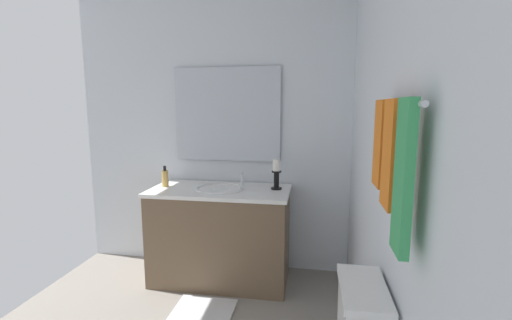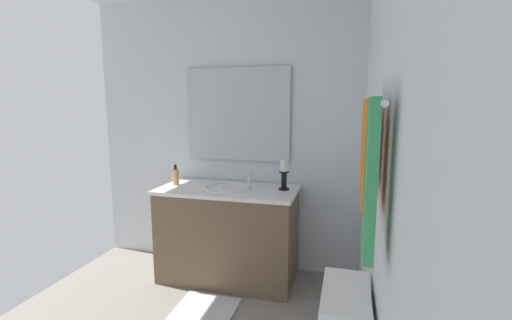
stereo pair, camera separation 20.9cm
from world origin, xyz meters
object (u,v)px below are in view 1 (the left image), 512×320
towel_near_corner (404,178)px  towel_near_vanity (381,144)px  vanity_cabinet (221,234)px  towel_bar (399,104)px  candle_holder_tall (276,174)px  towel_center (391,154)px  mirror (227,115)px  soap_bottle (165,178)px  sink_basin (220,193)px

towel_near_corner → towel_near_vanity: bearing=180.0°
vanity_cabinet → towel_bar: bearing=36.0°
candle_holder_tall → towel_center: 1.66m
candle_holder_tall → towel_near_vanity: size_ratio=0.71×
vanity_cabinet → towel_near_corner: size_ratio=2.45×
mirror → towel_near_corner: bearing=28.3°
vanity_cabinet → towel_near_vanity: (1.25, 1.03, 0.93)m
towel_bar → towel_center: towel_center is taller
candle_holder_tall → towel_bar: (1.52, 0.58, 0.55)m
mirror → towel_center: (1.73, 1.03, -0.10)m
soap_bottle → candle_holder_tall: bearing=93.9°
towel_near_vanity → towel_near_corner: size_ratio=0.74×
candle_holder_tall → towel_bar: 1.72m
towel_near_vanity → towel_near_corner: 0.39m
towel_near_vanity → sink_basin: bearing=-140.5°
soap_bottle → towel_center: size_ratio=0.46×
towel_near_corner → vanity_cabinet: bearing=-147.8°
mirror → soap_bottle: (0.27, -0.49, -0.54)m
towel_near_vanity → towel_center: bearing=0.0°
vanity_cabinet → towel_center: (1.45, 1.03, 0.91)m
candle_holder_tall → towel_near_vanity: towel_near_vanity is taller
candle_holder_tall → soap_bottle: 0.96m
vanity_cabinet → candle_holder_tall: candle_holder_tall is taller
sink_basin → soap_bottle: (-0.01, -0.49, 0.11)m
sink_basin → towel_near_vanity: 1.72m
vanity_cabinet → towel_bar: 2.09m
mirror → soap_bottle: mirror is taller
vanity_cabinet → towel_center: size_ratio=3.01×
vanity_cabinet → towel_bar: (1.45, 1.05, 1.09)m
mirror → towel_near_vanity: bearing=34.0°
sink_basin → mirror: mirror is taller
vanity_cabinet → towel_near_vanity: size_ratio=3.32×
mirror → towel_near_corner: 2.18m
mirror → soap_bottle: size_ratio=5.29×
soap_bottle → towel_center: towel_center is taller
vanity_cabinet → sink_basin: sink_basin is taller
vanity_cabinet → candle_holder_tall: (-0.07, 0.47, 0.53)m
soap_bottle → sink_basin: bearing=89.4°
mirror → towel_near_vanity: size_ratio=2.69×
towel_center → towel_near_vanity: bearing=180.0°
mirror → vanity_cabinet: bearing=-0.0°
towel_near_corner → mirror: bearing=-151.7°
towel_bar → towel_near_corner: (0.19, -0.02, -0.22)m
soap_bottle → towel_bar: (1.45, 1.54, 0.61)m
towel_near_corner → towel_bar: bearing=174.7°
vanity_cabinet → towel_near_vanity: bearing=39.5°
towel_near_vanity → towel_center: size_ratio=0.91×
mirror → towel_center: bearing=30.9°
sink_basin → vanity_cabinet: bearing=-90.0°
sink_basin → towel_near_corner: (1.64, 1.03, 0.50)m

